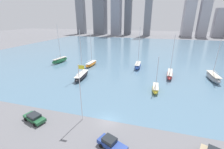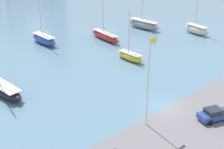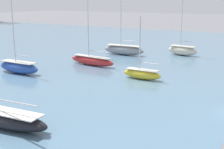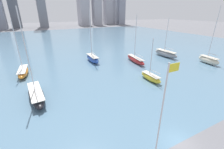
{
  "view_description": "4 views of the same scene",
  "coord_description": "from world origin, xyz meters",
  "px_view_note": "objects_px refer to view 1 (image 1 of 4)",
  "views": [
    {
      "loc": [
        7.5,
        -23.95,
        19.31
      ],
      "look_at": [
        -4.2,
        17.86,
        3.1
      ],
      "focal_mm": 24.0,
      "sensor_mm": 36.0,
      "label": 1
    },
    {
      "loc": [
        -31.35,
        -23.64,
        22.63
      ],
      "look_at": [
        -2.51,
        8.58,
        3.05
      ],
      "focal_mm": 50.0,
      "sensor_mm": 36.0,
      "label": 2
    },
    {
      "loc": [
        -34.85,
        -4.68,
        12.38
      ],
      "look_at": [
        -4.14,
        13.83,
        3.76
      ],
      "focal_mm": 50.0,
      "sensor_mm": 36.0,
      "label": 3
    },
    {
      "loc": [
        -13.87,
        -8.61,
        15.28
      ],
      "look_at": [
        -0.36,
        17.98,
        2.67
      ],
      "focal_mm": 24.0,
      "sensor_mm": 36.0,
      "label": 4
    }
  ],
  "objects_px": {
    "sailboat_gray": "(213,77)",
    "parked_sedan_green": "(34,117)",
    "sailboat_black": "(82,76)",
    "sailboat_blue": "(138,65)",
    "flag_pole": "(81,91)",
    "sailboat_green": "(60,60)",
    "sailboat_red": "(170,74)",
    "sailboat_orange": "(91,64)",
    "sailboat_yellow": "(156,88)",
    "parked_pickup_blue": "(111,144)"
  },
  "relations": [
    {
      "from": "sailboat_yellow",
      "to": "sailboat_orange",
      "type": "bearing_deg",
      "value": 146.93
    },
    {
      "from": "sailboat_gray",
      "to": "sailboat_green",
      "type": "relative_size",
      "value": 0.78
    },
    {
      "from": "sailboat_green",
      "to": "parked_sedan_green",
      "type": "xyz_separation_m",
      "value": [
        19.98,
        -38.75,
        -0.42
      ]
    },
    {
      "from": "flag_pole",
      "to": "sailboat_gray",
      "type": "height_order",
      "value": "sailboat_gray"
    },
    {
      "from": "sailboat_blue",
      "to": "parked_sedan_green",
      "type": "height_order",
      "value": "sailboat_blue"
    },
    {
      "from": "sailboat_blue",
      "to": "parked_sedan_green",
      "type": "relative_size",
      "value": 3.07
    },
    {
      "from": "sailboat_gray",
      "to": "parked_sedan_green",
      "type": "xyz_separation_m",
      "value": [
        -41.65,
        -33.75,
        -0.4
      ]
    },
    {
      "from": "sailboat_red",
      "to": "sailboat_blue",
      "type": "bearing_deg",
      "value": 155.82
    },
    {
      "from": "sailboat_black",
      "to": "sailboat_orange",
      "type": "distance_m",
      "value": 14.57
    },
    {
      "from": "sailboat_black",
      "to": "sailboat_gray",
      "type": "relative_size",
      "value": 1.2
    },
    {
      "from": "sailboat_blue",
      "to": "sailboat_red",
      "type": "relative_size",
      "value": 1.13
    },
    {
      "from": "sailboat_gray",
      "to": "sailboat_blue",
      "type": "relative_size",
      "value": 0.82
    },
    {
      "from": "sailboat_yellow",
      "to": "sailboat_blue",
      "type": "bearing_deg",
      "value": 109.99
    },
    {
      "from": "flag_pole",
      "to": "sailboat_red",
      "type": "relative_size",
      "value": 0.81
    },
    {
      "from": "sailboat_black",
      "to": "sailboat_orange",
      "type": "xyz_separation_m",
      "value": [
        -2.61,
        14.34,
        -0.04
      ]
    },
    {
      "from": "sailboat_red",
      "to": "flag_pole",
      "type": "bearing_deg",
      "value": -116.22
    },
    {
      "from": "sailboat_green",
      "to": "sailboat_blue",
      "type": "bearing_deg",
      "value": 12.1
    },
    {
      "from": "sailboat_yellow",
      "to": "flag_pole",
      "type": "bearing_deg",
      "value": -129.5
    },
    {
      "from": "sailboat_green",
      "to": "sailboat_orange",
      "type": "distance_m",
      "value": 16.1
    },
    {
      "from": "sailboat_black",
      "to": "parked_sedan_green",
      "type": "relative_size",
      "value": 3.02
    },
    {
      "from": "flag_pole",
      "to": "sailboat_gray",
      "type": "xyz_separation_m",
      "value": [
        32.55,
        30.73,
        -5.18
      ]
    },
    {
      "from": "sailboat_orange",
      "to": "parked_pickup_blue",
      "type": "height_order",
      "value": "sailboat_orange"
    },
    {
      "from": "sailboat_red",
      "to": "parked_sedan_green",
      "type": "bearing_deg",
      "value": -124.28
    },
    {
      "from": "flag_pole",
      "to": "sailboat_red",
      "type": "height_order",
      "value": "sailboat_red"
    },
    {
      "from": "sailboat_yellow",
      "to": "parked_pickup_blue",
      "type": "bearing_deg",
      "value": -106.2
    },
    {
      "from": "sailboat_yellow",
      "to": "sailboat_gray",
      "type": "bearing_deg",
      "value": 36.37
    },
    {
      "from": "sailboat_red",
      "to": "sailboat_yellow",
      "type": "bearing_deg",
      "value": -104.25
    },
    {
      "from": "parked_sedan_green",
      "to": "sailboat_gray",
      "type": "bearing_deg",
      "value": -34.02
    },
    {
      "from": "sailboat_blue",
      "to": "sailboat_orange",
      "type": "height_order",
      "value": "sailboat_blue"
    },
    {
      "from": "sailboat_black",
      "to": "parked_pickup_blue",
      "type": "height_order",
      "value": "sailboat_black"
    },
    {
      "from": "flag_pole",
      "to": "sailboat_black",
      "type": "relative_size",
      "value": 0.73
    },
    {
      "from": "sailboat_blue",
      "to": "parked_sedan_green",
      "type": "bearing_deg",
      "value": -112.15
    },
    {
      "from": "sailboat_black",
      "to": "parked_sedan_green",
      "type": "bearing_deg",
      "value": -91.82
    },
    {
      "from": "parked_pickup_blue",
      "to": "sailboat_green",
      "type": "bearing_deg",
      "value": 63.98
    },
    {
      "from": "sailboat_red",
      "to": "parked_sedan_green",
      "type": "height_order",
      "value": "sailboat_red"
    },
    {
      "from": "sailboat_blue",
      "to": "flag_pole",
      "type": "bearing_deg",
      "value": -100.98
    },
    {
      "from": "sailboat_red",
      "to": "sailboat_orange",
      "type": "height_order",
      "value": "sailboat_red"
    },
    {
      "from": "sailboat_green",
      "to": "sailboat_red",
      "type": "bearing_deg",
      "value": 3.22
    },
    {
      "from": "sailboat_orange",
      "to": "parked_sedan_green",
      "type": "bearing_deg",
      "value": -79.93
    },
    {
      "from": "sailboat_blue",
      "to": "sailboat_green",
      "type": "relative_size",
      "value": 0.96
    },
    {
      "from": "sailboat_yellow",
      "to": "parked_sedan_green",
      "type": "bearing_deg",
      "value": -139.01
    },
    {
      "from": "flag_pole",
      "to": "sailboat_red",
      "type": "xyz_separation_m",
      "value": [
        18.96,
        30.25,
        -5.36
      ]
    },
    {
      "from": "sailboat_black",
      "to": "sailboat_orange",
      "type": "height_order",
      "value": "sailboat_black"
    },
    {
      "from": "flag_pole",
      "to": "sailboat_yellow",
      "type": "bearing_deg",
      "value": 50.5
    },
    {
      "from": "sailboat_yellow",
      "to": "sailboat_green",
      "type": "bearing_deg",
      "value": 156.82
    },
    {
      "from": "flag_pole",
      "to": "sailboat_yellow",
      "type": "height_order",
      "value": "flag_pole"
    },
    {
      "from": "sailboat_black",
      "to": "sailboat_green",
      "type": "relative_size",
      "value": 0.94
    },
    {
      "from": "flag_pole",
      "to": "sailboat_gray",
      "type": "bearing_deg",
      "value": 43.35
    },
    {
      "from": "parked_sedan_green",
      "to": "sailboat_yellow",
      "type": "bearing_deg",
      "value": -32.06
    },
    {
      "from": "sailboat_red",
      "to": "sailboat_orange",
      "type": "xyz_separation_m",
      "value": [
        -31.96,
        4.66,
        -0.07
      ]
    }
  ]
}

